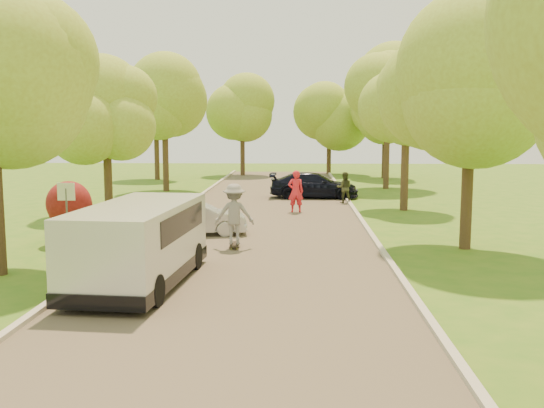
% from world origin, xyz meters
% --- Properties ---
extents(ground, '(100.00, 100.00, 0.00)m').
position_xyz_m(ground, '(0.00, 0.00, 0.00)').
color(ground, '#366A19').
rests_on(ground, ground).
extents(road, '(8.00, 60.00, 0.01)m').
position_xyz_m(road, '(0.00, 8.00, 0.01)').
color(road, '#4C4438').
rests_on(road, ground).
extents(curb_left, '(0.18, 60.00, 0.12)m').
position_xyz_m(curb_left, '(-4.05, 8.00, 0.06)').
color(curb_left, '#B2AD9E').
rests_on(curb_left, ground).
extents(curb_right, '(0.18, 60.00, 0.12)m').
position_xyz_m(curb_right, '(4.05, 8.00, 0.06)').
color(curb_right, '#B2AD9E').
rests_on(curb_right, ground).
extents(street_sign, '(0.55, 0.06, 2.17)m').
position_xyz_m(street_sign, '(-5.80, 4.00, 1.56)').
color(street_sign, '#59595E').
rests_on(street_sign, ground).
extents(red_shrub, '(1.70, 1.70, 1.95)m').
position_xyz_m(red_shrub, '(-6.30, 5.50, 1.10)').
color(red_shrub, '#382619').
rests_on(red_shrub, ground).
extents(tree_l_midb, '(4.30, 4.20, 6.62)m').
position_xyz_m(tree_l_midb, '(-6.81, 12.00, 4.59)').
color(tree_l_midb, '#382619').
rests_on(tree_l_midb, ground).
extents(tree_l_far, '(4.92, 4.80, 7.79)m').
position_xyz_m(tree_l_far, '(-6.39, 22.00, 5.47)').
color(tree_l_far, '#382619').
rests_on(tree_l_far, ground).
extents(tree_r_mida, '(5.13, 5.00, 7.95)m').
position_xyz_m(tree_r_mida, '(7.02, 5.00, 5.54)').
color(tree_r_mida, '#382619').
rests_on(tree_r_mida, ground).
extents(tree_r_midb, '(4.51, 4.40, 7.01)m').
position_xyz_m(tree_r_midb, '(6.60, 14.00, 4.88)').
color(tree_r_midb, '#382619').
rests_on(tree_r_midb, ground).
extents(tree_r_far, '(5.33, 5.20, 8.34)m').
position_xyz_m(tree_r_far, '(7.23, 24.00, 5.83)').
color(tree_r_far, '#382619').
rests_on(tree_r_far, ground).
extents(tree_bg_a, '(5.12, 5.00, 7.72)m').
position_xyz_m(tree_bg_a, '(-8.78, 30.00, 5.31)').
color(tree_bg_a, '#382619').
rests_on(tree_bg_a, ground).
extents(tree_bg_b, '(5.12, 5.00, 7.95)m').
position_xyz_m(tree_bg_b, '(8.22, 32.00, 5.54)').
color(tree_bg_b, '#382619').
rests_on(tree_bg_b, ground).
extents(tree_bg_c, '(4.92, 4.80, 7.33)m').
position_xyz_m(tree_bg_c, '(-2.79, 34.00, 5.02)').
color(tree_bg_c, '#382619').
rests_on(tree_bg_c, ground).
extents(tree_bg_d, '(5.12, 5.00, 7.72)m').
position_xyz_m(tree_bg_d, '(4.22, 36.00, 5.31)').
color(tree_bg_d, '#382619').
rests_on(tree_bg_d, ground).
extents(minivan, '(2.55, 5.58, 2.02)m').
position_xyz_m(minivan, '(-2.50, 0.14, 1.07)').
color(minivan, silver).
rests_on(minivan, ground).
extents(silver_sedan, '(3.85, 1.76, 1.22)m').
position_xyz_m(silver_sedan, '(-2.30, 7.16, 0.61)').
color(silver_sedan, '#B1B0B6').
rests_on(silver_sedan, ground).
extents(dark_sedan, '(4.87, 2.02, 1.41)m').
position_xyz_m(dark_sedan, '(2.30, 18.69, 0.70)').
color(dark_sedan, black).
rests_on(dark_sedan, ground).
extents(longboard, '(0.34, 1.02, 0.12)m').
position_xyz_m(longboard, '(-0.64, 4.81, 0.11)').
color(longboard, black).
rests_on(longboard, ground).
extents(skateboarder, '(1.31, 0.80, 1.96)m').
position_xyz_m(skateboarder, '(-0.64, 4.81, 1.11)').
color(skateboarder, gray).
rests_on(skateboarder, longboard).
extents(person_striped, '(0.75, 0.53, 1.93)m').
position_xyz_m(person_striped, '(1.32, 13.08, 0.97)').
color(person_striped, red).
rests_on(person_striped, ground).
extents(person_olive, '(0.78, 0.61, 1.60)m').
position_xyz_m(person_olive, '(3.80, 16.54, 0.80)').
color(person_olive, '#353822').
rests_on(person_olive, ground).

